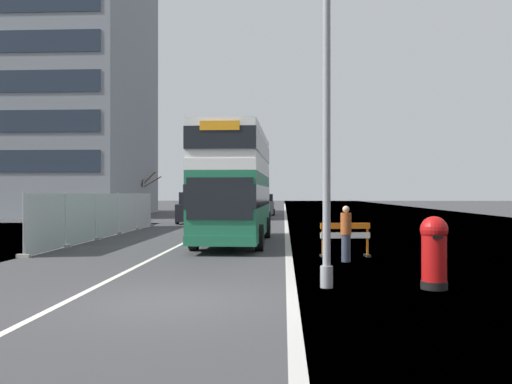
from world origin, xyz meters
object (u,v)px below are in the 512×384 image
at_px(lamppost_foreground, 327,101).
at_px(car_receding_mid, 258,206).
at_px(double_decker_bus, 235,184).
at_px(car_oncoming_near, 193,209).
at_px(car_receding_far, 264,205).
at_px(roadworks_barrier, 345,235).
at_px(red_pillar_postbox, 434,249).
at_px(pedestrian_at_kerb, 346,234).

xyz_separation_m(lamppost_foreground, car_receding_mid, (-3.12, 32.01, -3.22)).
bearing_deg(car_receding_mid, double_decker_bus, -89.86).
bearing_deg(lamppost_foreground, car_oncoming_near, 106.14).
bearing_deg(lamppost_foreground, car_receding_far, 94.17).
bearing_deg(roadworks_barrier, car_oncoming_near, 113.33).
relative_size(red_pillar_postbox, car_receding_far, 0.42).
bearing_deg(car_receding_far, car_oncoming_near, -108.14).
bearing_deg(car_oncoming_near, red_pillar_postbox, -69.11).
xyz_separation_m(roadworks_barrier, car_oncoming_near, (-8.59, 19.93, 0.30)).
distance_m(red_pillar_postbox, car_receding_far, 40.29).
bearing_deg(roadworks_barrier, double_decker_bus, 130.98).
bearing_deg(lamppost_foreground, pedestrian_at_kerb, 78.16).
xyz_separation_m(car_receding_far, pedestrian_at_kerb, (3.88, -35.24, -0.08)).
bearing_deg(car_receding_mid, pedestrian_at_kerb, -81.49).
bearing_deg(red_pillar_postbox, car_receding_mid, 99.78).
distance_m(double_decker_bus, roadworks_barrier, 6.61).
relative_size(lamppost_foreground, roadworks_barrier, 5.26).
height_order(red_pillar_postbox, roadworks_barrier, red_pillar_postbox).
distance_m(car_oncoming_near, car_receding_mid, 7.52).
xyz_separation_m(lamppost_foreground, car_oncoming_near, (-7.49, 25.89, -3.25)).
relative_size(lamppost_foreground, car_receding_mid, 2.00).
relative_size(roadworks_barrier, car_receding_mid, 0.38).
bearing_deg(red_pillar_postbox, car_receding_far, 97.58).
bearing_deg(car_receding_mid, car_oncoming_near, -125.58).
xyz_separation_m(double_decker_bus, lamppost_foreground, (3.07, -10.76, 1.73)).
distance_m(double_decker_bus, red_pillar_postbox, 12.23).
bearing_deg(red_pillar_postbox, lamppost_foreground, 178.86).
xyz_separation_m(car_receding_mid, pedestrian_at_kerb, (4.09, -27.36, -0.17)).
relative_size(double_decker_bus, car_receding_far, 2.61).
height_order(roadworks_barrier, pedestrian_at_kerb, pedestrian_at_kerb).
xyz_separation_m(car_oncoming_near, car_receding_far, (4.59, 14.00, -0.06)).
bearing_deg(car_receding_far, red_pillar_postbox, -82.42).
distance_m(roadworks_barrier, car_receding_mid, 26.38).
distance_m(double_decker_bus, car_receding_far, 29.17).
xyz_separation_m(car_oncoming_near, pedestrian_at_kerb, (8.47, -21.24, -0.14)).
bearing_deg(pedestrian_at_kerb, red_pillar_postbox, -73.05).
bearing_deg(lamppost_foreground, car_receding_mid, 95.56).
bearing_deg(roadworks_barrier, pedestrian_at_kerb, -95.49).
distance_m(roadworks_barrier, car_oncoming_near, 21.70).
xyz_separation_m(double_decker_bus, red_pillar_postbox, (5.47, -10.81, -1.64)).
relative_size(car_oncoming_near, car_receding_far, 1.14).
bearing_deg(roadworks_barrier, car_receding_mid, 99.20).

